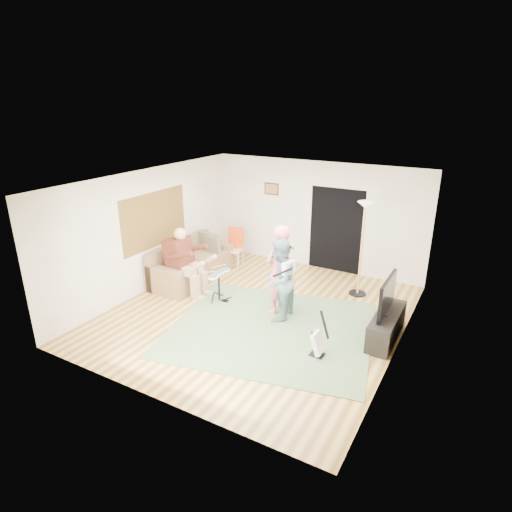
{
  "coord_description": "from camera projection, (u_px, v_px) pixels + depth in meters",
  "views": [
    {
      "loc": [
        3.78,
        -6.73,
        4.13
      ],
      "look_at": [
        -0.19,
        0.3,
        1.12
      ],
      "focal_mm": 30.0,
      "sensor_mm": 36.0,
      "label": 1
    }
  ],
  "objects": [
    {
      "name": "drummer",
      "position": [
        187.0,
        268.0,
        9.43
      ],
      "size": [
        0.97,
        0.54,
        1.49
      ],
      "color": "#532217",
      "rests_on": "sofa"
    },
    {
      "name": "picture_frame",
      "position": [
        272.0,
        189.0,
        11.03
      ],
      "size": [
        0.42,
        0.03,
        0.32
      ],
      "primitive_type": "cube",
      "color": "#3F2314",
      "rests_on": "walls"
    },
    {
      "name": "area_rug",
      "position": [
        271.0,
        328.0,
        8.11
      ],
      "size": [
        4.28,
        3.94,
        0.02
      ],
      "primitive_type": "cube",
      "rotation": [
        0.0,
        0.0,
        0.21
      ],
      "color": "#526D42",
      "rests_on": "floor"
    },
    {
      "name": "doorway",
      "position": [
        336.0,
        230.0,
        10.5
      ],
      "size": [
        2.1,
        0.0,
        2.1
      ],
      "primitive_type": "plane",
      "rotation": [
        1.57,
        0.0,
        0.0
      ],
      "color": "black",
      "rests_on": "walls"
    },
    {
      "name": "dining_chair",
      "position": [
        235.0,
        253.0,
        11.0
      ],
      "size": [
        0.51,
        0.53,
        1.0
      ],
      "rotation": [
        0.0,
        0.0,
        0.22
      ],
      "color": "tan",
      "rests_on": "floor"
    },
    {
      "name": "singer",
      "position": [
        279.0,
        270.0,
        8.47
      ],
      "size": [
        0.62,
        0.77,
        1.84
      ],
      "primitive_type": "imported",
      "rotation": [
        0.0,
        0.0,
        -1.88
      ],
      "color": "#E16271",
      "rests_on": "floor"
    },
    {
      "name": "window_blinds",
      "position": [
        155.0,
        220.0,
        9.57
      ],
      "size": [
        0.0,
        2.05,
        2.05
      ],
      "primitive_type": "plane",
      "rotation": [
        1.57,
        0.0,
        1.57
      ],
      "color": "brown",
      "rests_on": "walls"
    },
    {
      "name": "television",
      "position": [
        387.0,
        296.0,
        7.52
      ],
      "size": [
        0.06,
        1.01,
        0.67
      ],
      "primitive_type": "cube",
      "color": "black",
      "rests_on": "tv_cabinet"
    },
    {
      "name": "microphone",
      "position": [
        289.0,
        250.0,
        8.22
      ],
      "size": [
        0.06,
        0.06,
        0.24
      ],
      "primitive_type": null,
      "color": "black",
      "rests_on": "singer"
    },
    {
      "name": "tv_cabinet",
      "position": [
        386.0,
        326.0,
        7.71
      ],
      "size": [
        0.4,
        1.4,
        0.5
      ],
      "primitive_type": "cube",
      "color": "black",
      "rests_on": "floor"
    },
    {
      "name": "floor",
      "position": [
        257.0,
        313.0,
        8.68
      ],
      "size": [
        6.0,
        6.0,
        0.0
      ],
      "primitive_type": "plane",
      "color": "brown",
      "rests_on": "ground"
    },
    {
      "name": "walls",
      "position": [
        257.0,
        251.0,
        8.21
      ],
      "size": [
        5.5,
        6.0,
        2.7
      ],
      "primitive_type": null,
      "color": "silver",
      "rests_on": "floor"
    },
    {
      "name": "guitarist",
      "position": [
        279.0,
        280.0,
        8.21
      ],
      "size": [
        0.66,
        0.83,
        1.65
      ],
      "primitive_type": "imported",
      "rotation": [
        0.0,
        0.0,
        -1.53
      ],
      "color": "slate",
      "rests_on": "floor"
    },
    {
      "name": "guitar_held",
      "position": [
        289.0,
        268.0,
        8.02
      ],
      "size": [
        0.26,
        0.61,
        0.26
      ],
      "primitive_type": null,
      "rotation": [
        0.0,
        0.0,
        -0.23
      ],
      "color": "white",
      "rests_on": "guitarist"
    },
    {
      "name": "ceiling",
      "position": [
        257.0,
        181.0,
        7.74
      ],
      "size": [
        6.0,
        6.0,
        0.0
      ],
      "primitive_type": "plane",
      "rotation": [
        3.14,
        0.0,
        0.0
      ],
      "color": "white",
      "rests_on": "walls"
    },
    {
      "name": "sofa",
      "position": [
        189.0,
        267.0,
        10.27
      ],
      "size": [
        0.92,
        2.23,
        0.9
      ],
      "color": "olive",
      "rests_on": "floor"
    },
    {
      "name": "guitar_spare",
      "position": [
        318.0,
        343.0,
        7.18
      ],
      "size": [
        0.31,
        0.28,
        0.87
      ],
      "color": "black",
      "rests_on": "floor"
    },
    {
      "name": "drum_kit",
      "position": [
        219.0,
        288.0,
        9.14
      ],
      "size": [
        0.36,
        0.65,
        0.67
      ],
      "color": "black",
      "rests_on": "floor"
    },
    {
      "name": "torchiere_lamp",
      "position": [
        363.0,
        232.0,
        9.04
      ],
      "size": [
        0.38,
        0.38,
        2.1
      ],
      "color": "black",
      "rests_on": "floor"
    }
  ]
}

